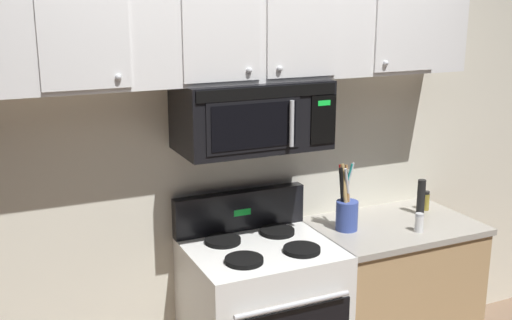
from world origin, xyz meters
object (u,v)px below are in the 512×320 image
at_px(utensil_crock_blue, 346,210).
at_px(salt_shaker, 419,223).
at_px(over_range_microwave, 252,115).
at_px(spice_jar, 425,201).
at_px(pepper_mill, 421,197).

height_order(utensil_crock_blue, salt_shaker, utensil_crock_blue).
bearing_deg(over_range_microwave, spice_jar, -0.02).
height_order(over_range_microwave, spice_jar, over_range_microwave).
distance_m(salt_shaker, pepper_mill, 0.31).
height_order(salt_shaker, pepper_mill, pepper_mill).
distance_m(utensil_crock_blue, pepper_mill, 0.54).
relative_size(over_range_microwave, spice_jar, 6.49).
xyz_separation_m(over_range_microwave, salt_shaker, (0.88, -0.28, -0.62)).
bearing_deg(pepper_mill, over_range_microwave, 177.40).
bearing_deg(salt_shaker, over_range_microwave, 162.48).
distance_m(over_range_microwave, pepper_mill, 1.22).
relative_size(over_range_microwave, utensil_crock_blue, 2.00).
bearing_deg(spice_jar, utensil_crock_blue, -172.22).
bearing_deg(spice_jar, pepper_mill, -147.74).
distance_m(utensil_crock_blue, salt_shaker, 0.40).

